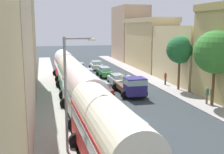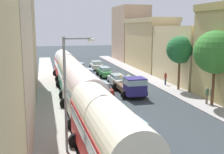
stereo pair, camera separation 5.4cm
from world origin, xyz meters
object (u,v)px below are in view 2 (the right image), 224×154
parked_bus_0 (107,131)px  parked_bus_2 (71,74)px  pedestrian_1 (207,95)px  parked_bus_1 (82,91)px  car_5 (87,74)px  car_1 (105,72)px  pedestrian_0 (212,95)px  car_6 (79,68)px  car_2 (97,65)px  cargo_truck_0 (131,85)px  car_4 (101,89)px  pedestrian_2 (165,78)px  streetlamp_near (69,86)px  car_0 (117,80)px  car_3 (132,131)px  parked_bus_3 (65,64)px

parked_bus_0 → parked_bus_2: size_ratio=1.07×
parked_bus_0 → pedestrian_1: size_ratio=5.45×
pedestrian_1 → parked_bus_0: bearing=-141.4°
parked_bus_1 → car_5: 17.60m
car_1 → pedestrian_0: bearing=-70.1°
parked_bus_2 → car_6: 14.92m
car_2 → cargo_truck_0: bearing=-89.7°
car_4 → pedestrian_2: 9.53m
parked_bus_0 → streetlamp_near: 3.56m
car_0 → car_4: car_0 is taller
car_1 → car_5: car_1 is taller
car_0 → car_1: bearing=90.4°
parked_bus_1 → car_5: size_ratio=2.23×
cargo_truck_0 → car_5: bearing=105.6°
car_3 → car_6: car_6 is taller
car_6 → pedestrian_2: bearing=-55.4°
car_5 → pedestrian_2: (9.00, -7.21, 0.30)m
car_2 → streetlamp_near: bearing=-103.5°
cargo_truck_0 → car_2: size_ratio=1.65×
parked_bus_2 → pedestrian_0: parked_bus_2 is taller
parked_bus_2 → car_6: (2.79, 14.59, -1.40)m
parked_bus_2 → car_5: size_ratio=2.20×
car_1 → car_2: size_ratio=1.08×
parked_bus_3 → car_4: size_ratio=1.96×
streetlamp_near → car_2: bearing=76.5°
cargo_truck_0 → streetlamp_near: streetlamp_near is taller
parked_bus_2 → car_2: 17.96m
parked_bus_2 → pedestrian_2: size_ratio=5.14×
car_5 → parked_bus_2: bearing=-110.7°
parked_bus_1 → car_3: size_ratio=2.40×
parked_bus_2 → streetlamp_near: bearing=-96.1°
car_0 → car_6: 12.82m
car_0 → car_5: size_ratio=1.05×
car_4 → car_6: 16.50m
car_2 → car_6: bearing=-146.1°
car_0 → streetlamp_near: bearing=-113.4°
pedestrian_1 → streetlamp_near: (-13.84, -7.28, 3.12)m
pedestrian_0 → pedestrian_2: pedestrian_0 is taller
car_5 → parked_bus_1: bearing=-100.3°
pedestrian_1 → car_3: bearing=-145.7°
parked_bus_1 → parked_bus_3: parked_bus_1 is taller
parked_bus_2 → cargo_truck_0: (6.23, -2.84, -0.99)m
pedestrian_1 → streetlamp_near: bearing=-152.3°
car_6 → cargo_truck_0: bearing=-78.8°
parked_bus_2 → streetlamp_near: streetlamp_near is taller
parked_bus_3 → car_6: (2.79, 5.59, -1.42)m
parked_bus_3 → car_0: bearing=-48.7°
car_1 → car_3: 24.69m
parked_bus_3 → pedestrian_0: size_ratio=4.55×
parked_bus_2 → streetlamp_near: (-1.66, -15.55, 1.98)m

